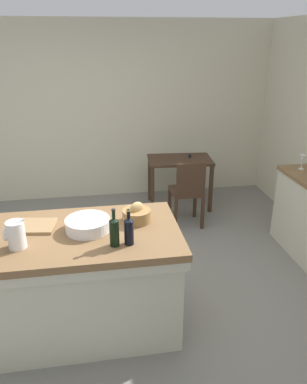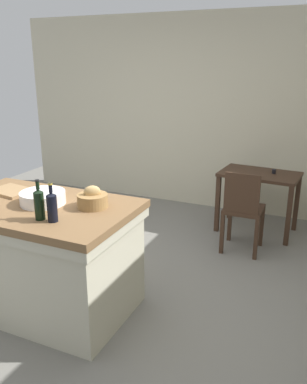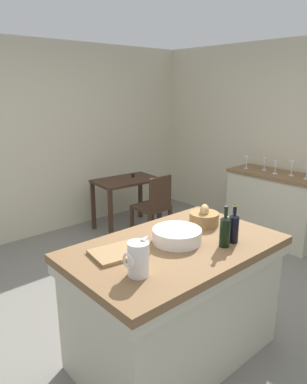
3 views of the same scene
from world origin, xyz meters
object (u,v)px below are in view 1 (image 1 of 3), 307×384
(wash_bowl, at_px, (88,225))
(wine_bottle_dark, at_px, (129,230))
(bread_basket, at_px, (137,215))
(cutting_board, at_px, (34,226))
(wine_glass_far_right, at_px, (302,159))
(island_table, at_px, (87,277))
(writing_desk, at_px, (180,167))
(pitcher, at_px, (16,234))
(wine_bottle_amber, at_px, (114,231))
(wooden_chair, at_px, (187,191))

(wash_bowl, distance_m, wine_bottle_dark, 0.41)
(bread_basket, xyz_separation_m, cutting_board, (-0.84, 0.03, -0.05))
(wine_glass_far_right, bearing_deg, island_table, -155.64)
(writing_desk, bearing_deg, wine_glass_far_right, -46.25)
(writing_desk, height_order, wine_glass_far_right, wine_glass_far_right)
(wash_bowl, distance_m, wine_glass_far_right, 2.69)
(pitcher, distance_m, bread_basket, 0.96)
(island_table, bearing_deg, cutting_board, 159.73)
(wine_bottle_amber, bearing_deg, writing_desk, 66.94)
(writing_desk, relative_size, cutting_board, 2.71)
(island_table, distance_m, wine_bottle_dark, 0.68)
(island_table, distance_m, pitcher, 0.73)
(pitcher, height_order, wash_bowl, pitcher)
(writing_desk, height_order, cutting_board, cutting_board)
(pitcher, relative_size, cutting_board, 0.72)
(pitcher, height_order, cutting_board, pitcher)
(cutting_board, distance_m, wine_bottle_amber, 0.75)
(writing_desk, height_order, wash_bowl, wash_bowl)
(writing_desk, xyz_separation_m, wash_bowl, (-1.29, -2.31, 0.35))
(island_table, xyz_separation_m, pitcher, (-0.47, -0.16, 0.53))
(bread_basket, bearing_deg, wine_bottle_dark, -105.50)
(writing_desk, xyz_separation_m, wine_glass_far_right, (1.16, -1.21, 0.43))
(island_table, relative_size, wooden_chair, 1.68)
(wash_bowl, relative_size, wine_glass_far_right, 2.10)
(bread_basket, bearing_deg, island_table, -164.76)
(wooden_chair, xyz_separation_m, bread_basket, (-0.85, -1.57, 0.48))
(bread_basket, bearing_deg, wine_bottle_amber, -119.65)
(wash_bowl, bearing_deg, wine_bottle_amber, -54.39)
(bread_basket, relative_size, wine_glass_far_right, 1.40)
(bread_basket, height_order, wine_bottle_amber, wine_bottle_amber)
(cutting_board, distance_m, wine_bottle_dark, 0.84)
(writing_desk, relative_size, pitcher, 3.74)
(island_table, distance_m, writing_desk, 2.69)
(wine_bottle_amber, bearing_deg, bread_basket, 60.35)
(bread_basket, distance_m, wine_bottle_amber, 0.42)
(pitcher, xyz_separation_m, cutting_board, (0.07, 0.31, -0.10))
(writing_desk, bearing_deg, wooden_chair, -93.85)
(wooden_chair, relative_size, wine_bottle_amber, 3.10)
(wooden_chair, bearing_deg, wine_glass_far_right, -25.02)
(writing_desk, bearing_deg, cutting_board, -128.30)
(cutting_board, xyz_separation_m, wine_bottle_dark, (0.74, -0.39, 0.10))
(pitcher, bearing_deg, wine_bottle_amber, -6.88)
(island_table, relative_size, cutting_board, 4.43)
(wooden_chair, height_order, bread_basket, bread_basket)
(cutting_board, relative_size, wine_glass_far_right, 2.05)
(wooden_chair, xyz_separation_m, pitcher, (-1.76, -1.85, 0.52))
(island_table, height_order, wine_bottle_dark, wine_bottle_dark)
(writing_desk, distance_m, wine_glass_far_right, 1.73)
(island_table, xyz_separation_m, wine_bottle_dark, (0.34, -0.24, 0.54))
(wine_bottle_dark, bearing_deg, wine_glass_far_right, 32.46)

